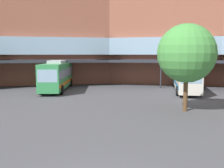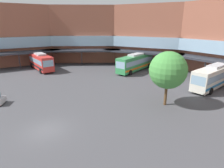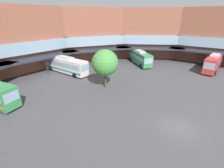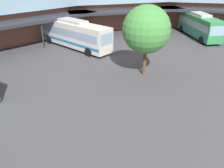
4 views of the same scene
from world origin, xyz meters
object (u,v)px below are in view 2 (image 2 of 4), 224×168
object	(u,v)px
bus_0	(136,62)
plaza_tree	(168,70)
bus_2	(41,61)
bus_3	(215,76)

from	to	relation	value
bus_0	plaza_tree	distance (m)	18.88
bus_2	bus_3	world-z (taller)	bus_3
bus_0	bus_2	distance (m)	21.62
bus_2	bus_3	xyz separation A→B (m)	(29.82, 19.74, 0.02)
bus_2	plaza_tree	world-z (taller)	plaza_tree
bus_0	bus_2	world-z (taller)	bus_0
bus_0	plaza_tree	xyz separation A→B (m)	(15.97, -9.68, 2.76)
bus_0	bus_2	size ratio (longest dim) A/B	1.20
bus_3	plaza_tree	bearing A→B (deg)	-5.14
bus_3	plaza_tree	size ratio (longest dim) A/B	1.77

